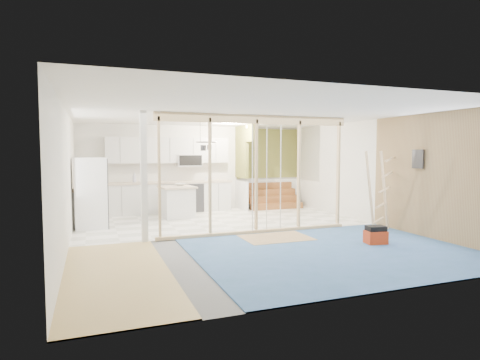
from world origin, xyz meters
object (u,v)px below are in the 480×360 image
object	(u,v)px
fridge	(91,193)
island	(177,202)
ladder	(379,191)
toolbox	(376,236)

from	to	relation	value
fridge	island	size ratio (longest dim) A/B	1.71
island	ladder	size ratio (longest dim) A/B	0.54
fridge	ladder	size ratio (longest dim) A/B	0.92
fridge	island	world-z (taller)	fridge
toolbox	ladder	size ratio (longest dim) A/B	0.24
island	toolbox	world-z (taller)	island
island	ladder	xyz separation A→B (m)	(3.92, -3.40, 0.49)
ladder	toolbox	bearing A→B (deg)	-151.56
toolbox	ladder	xyz separation A→B (m)	(0.93, 1.06, 0.75)
toolbox	island	bearing A→B (deg)	133.85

